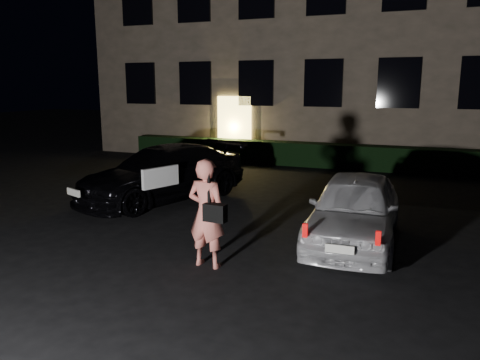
% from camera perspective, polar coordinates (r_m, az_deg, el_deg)
% --- Properties ---
extents(ground, '(80.00, 80.00, 0.00)m').
position_cam_1_polar(ground, '(7.79, -7.78, -10.68)').
color(ground, black).
rests_on(ground, ground).
extents(building, '(20.00, 8.11, 12.00)m').
position_cam_1_polar(building, '(21.77, 12.73, 19.33)').
color(building, brown).
rests_on(building, ground).
extents(hedge, '(15.00, 0.70, 0.85)m').
position_cam_1_polar(hedge, '(17.32, 9.52, 3.02)').
color(hedge, black).
rests_on(hedge, ground).
extents(sedan, '(3.53, 5.16, 1.39)m').
position_cam_1_polar(sedan, '(12.24, -9.38, 0.82)').
color(sedan, black).
rests_on(sedan, ground).
extents(hatch, '(1.66, 3.89, 1.31)m').
position_cam_1_polar(hatch, '(9.04, 13.80, -3.41)').
color(hatch, silver).
rests_on(hatch, ground).
extents(man, '(0.74, 0.47, 1.79)m').
position_cam_1_polar(man, '(7.58, -4.06, -4.06)').
color(man, '#D77062').
rests_on(man, ground).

